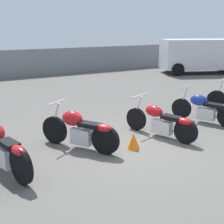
{
  "coord_description": "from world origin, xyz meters",
  "views": [
    {
      "loc": [
        -3.63,
        -5.48,
        2.65
      ],
      "look_at": [
        0.0,
        0.76,
        0.65
      ],
      "focal_mm": 50.0,
      "sensor_mm": 36.0,
      "label": 1
    }
  ],
  "objects_px": {
    "motorcycle_slot_1": "(3,149)",
    "parked_van": "(202,54)",
    "traffic_cone_near": "(133,141)",
    "motorcycle_slot_4": "(205,109)",
    "motorcycle_slot_2": "(80,130)",
    "motorcycle_slot_3": "(161,121)"
  },
  "relations": [
    {
      "from": "traffic_cone_near",
      "to": "parked_van",
      "type": "bearing_deg",
      "value": 37.82
    },
    {
      "from": "motorcycle_slot_1",
      "to": "motorcycle_slot_2",
      "type": "distance_m",
      "value": 1.73
    },
    {
      "from": "motorcycle_slot_2",
      "to": "traffic_cone_near",
      "type": "height_order",
      "value": "motorcycle_slot_2"
    },
    {
      "from": "motorcycle_slot_4",
      "to": "traffic_cone_near",
      "type": "distance_m",
      "value": 2.91
    },
    {
      "from": "motorcycle_slot_2",
      "to": "parked_van",
      "type": "relative_size",
      "value": 0.36
    },
    {
      "from": "motorcycle_slot_1",
      "to": "parked_van",
      "type": "height_order",
      "value": "parked_van"
    },
    {
      "from": "motorcycle_slot_1",
      "to": "traffic_cone_near",
      "type": "height_order",
      "value": "motorcycle_slot_1"
    },
    {
      "from": "motorcycle_slot_3",
      "to": "traffic_cone_near",
      "type": "xyz_separation_m",
      "value": [
        -1.03,
        -0.31,
        -0.21
      ]
    },
    {
      "from": "motorcycle_slot_2",
      "to": "motorcycle_slot_4",
      "type": "xyz_separation_m",
      "value": [
        3.85,
        -0.01,
        -0.03
      ]
    },
    {
      "from": "motorcycle_slot_3",
      "to": "motorcycle_slot_4",
      "type": "xyz_separation_m",
      "value": [
        1.8,
        0.29,
        0.02
      ]
    },
    {
      "from": "motorcycle_slot_3",
      "to": "parked_van",
      "type": "bearing_deg",
      "value": 23.01
    },
    {
      "from": "motorcycle_slot_1",
      "to": "motorcycle_slot_4",
      "type": "relative_size",
      "value": 1.12
    },
    {
      "from": "traffic_cone_near",
      "to": "motorcycle_slot_1",
      "type": "bearing_deg",
      "value": 173.32
    },
    {
      "from": "motorcycle_slot_3",
      "to": "motorcycle_slot_4",
      "type": "bearing_deg",
      "value": -7.66
    },
    {
      "from": "motorcycle_slot_4",
      "to": "motorcycle_slot_2",
      "type": "bearing_deg",
      "value": 158.92
    },
    {
      "from": "motorcycle_slot_2",
      "to": "parked_van",
      "type": "bearing_deg",
      "value": 1.9
    },
    {
      "from": "motorcycle_slot_1",
      "to": "motorcycle_slot_3",
      "type": "height_order",
      "value": "motorcycle_slot_1"
    },
    {
      "from": "motorcycle_slot_1",
      "to": "traffic_cone_near",
      "type": "relative_size",
      "value": 5.77
    },
    {
      "from": "traffic_cone_near",
      "to": "motorcycle_slot_4",
      "type": "bearing_deg",
      "value": 11.99
    },
    {
      "from": "motorcycle_slot_1",
      "to": "motorcycle_slot_2",
      "type": "relative_size",
      "value": 1.19
    },
    {
      "from": "parked_van",
      "to": "traffic_cone_near",
      "type": "xyz_separation_m",
      "value": [
        -9.87,
        -7.66,
        -0.9
      ]
    },
    {
      "from": "parked_van",
      "to": "traffic_cone_near",
      "type": "distance_m",
      "value": 12.53
    }
  ]
}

